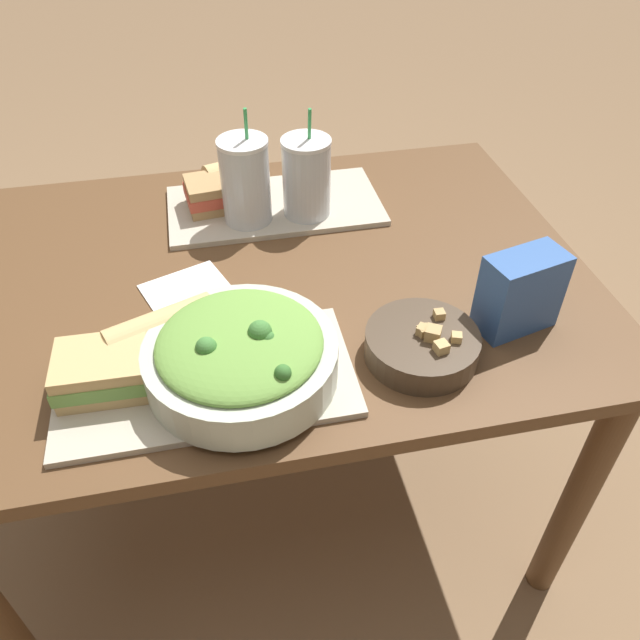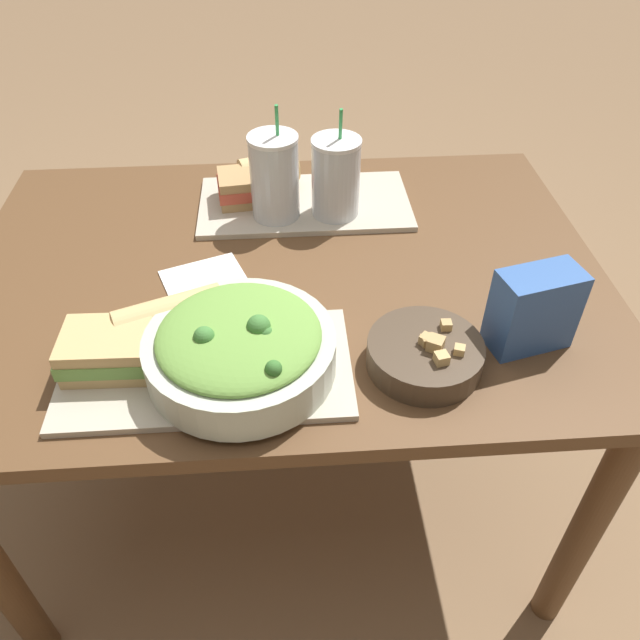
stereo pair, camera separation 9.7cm
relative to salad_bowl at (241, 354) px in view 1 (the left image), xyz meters
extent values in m
plane|color=#846647|center=(0.07, 0.27, -0.76)|extent=(12.00, 12.00, 0.00)
cube|color=brown|center=(0.07, 0.27, -0.07)|extent=(1.23, 0.88, 0.03)
cylinder|color=brown|center=(0.63, -0.11, -0.43)|extent=(0.06, 0.06, 0.68)
cylinder|color=brown|center=(-0.48, 0.66, -0.43)|extent=(0.06, 0.06, 0.68)
cylinder|color=brown|center=(0.63, 0.66, -0.43)|extent=(0.06, 0.06, 0.68)
cube|color=#BCB29E|center=(-0.06, 0.01, -0.05)|extent=(0.46, 0.24, 0.01)
cube|color=#BCB29E|center=(0.13, 0.50, -0.05)|extent=(0.46, 0.24, 0.01)
cylinder|color=beige|center=(0.00, 0.00, -0.01)|extent=(0.30, 0.30, 0.06)
ellipsoid|color=#6B9E42|center=(0.00, 0.00, 0.02)|extent=(0.25, 0.25, 0.05)
sphere|color=#427F38|center=(0.03, 0.00, 0.04)|extent=(0.04, 0.04, 0.04)
sphere|color=#38702D|center=(0.05, -0.09, 0.04)|extent=(0.02, 0.02, 0.02)
sphere|color=#427F38|center=(0.04, -0.01, 0.04)|extent=(0.02, 0.02, 0.02)
sphere|color=#427F38|center=(-0.05, -0.02, 0.04)|extent=(0.03, 0.03, 0.03)
cube|color=beige|center=(0.01, -0.03, 0.03)|extent=(0.03, 0.04, 0.01)
cube|color=beige|center=(0.02, 0.02, 0.03)|extent=(0.04, 0.06, 0.01)
cube|color=beige|center=(0.01, 0.05, 0.03)|extent=(0.05, 0.03, 0.01)
cylinder|color=#473828|center=(0.29, 0.00, -0.03)|extent=(0.19, 0.19, 0.05)
cylinder|color=#4C2814|center=(0.29, 0.00, -0.02)|extent=(0.17, 0.17, 0.01)
cube|color=tan|center=(0.30, -0.05, 0.00)|extent=(0.02, 0.02, 0.02)
cube|color=tan|center=(0.29, 0.00, 0.00)|extent=(0.02, 0.02, 0.02)
cube|color=tan|center=(0.29, 0.00, 0.00)|extent=(0.03, 0.03, 0.02)
cube|color=tan|center=(0.34, -0.03, -0.01)|extent=(0.02, 0.02, 0.02)
cube|color=tan|center=(0.33, 0.03, -0.01)|extent=(0.02, 0.02, 0.02)
cube|color=tan|center=(0.30, -0.02, 0.00)|extent=(0.03, 0.03, 0.02)
cube|color=tan|center=(-0.21, 0.02, -0.04)|extent=(0.14, 0.11, 0.02)
cube|color=#6B9E47|center=(-0.21, 0.02, -0.01)|extent=(0.14, 0.11, 0.02)
cube|color=tan|center=(-0.21, 0.02, 0.01)|extent=(0.14, 0.11, 0.02)
cylinder|color=tan|center=(-0.12, 0.09, -0.01)|extent=(0.19, 0.13, 0.07)
cylinder|color=beige|center=(-0.04, 0.12, -0.01)|extent=(0.03, 0.06, 0.06)
cube|color=tan|center=(0.01, 0.52, -0.04)|extent=(0.15, 0.11, 0.02)
cube|color=#C64C38|center=(0.01, 0.52, -0.01)|extent=(0.15, 0.11, 0.02)
cube|color=tan|center=(0.01, 0.52, 0.01)|extent=(0.15, 0.11, 0.02)
cylinder|color=tan|center=(0.05, 0.58, -0.01)|extent=(0.14, 0.10, 0.07)
cylinder|color=beige|center=(0.11, 0.60, -0.01)|extent=(0.02, 0.06, 0.06)
cylinder|color=silver|center=(0.06, 0.45, 0.04)|extent=(0.10, 0.10, 0.17)
cylinder|color=black|center=(0.06, 0.45, 0.03)|extent=(0.09, 0.09, 0.14)
cylinder|color=white|center=(0.06, 0.45, 0.13)|extent=(0.10, 0.10, 0.01)
cylinder|color=green|center=(0.07, 0.45, 0.16)|extent=(0.01, 0.02, 0.07)
cylinder|color=silver|center=(0.19, 0.45, 0.03)|extent=(0.10, 0.10, 0.16)
cylinder|color=maroon|center=(0.19, 0.45, 0.02)|extent=(0.09, 0.09, 0.13)
cylinder|color=white|center=(0.19, 0.45, 0.12)|extent=(0.10, 0.10, 0.01)
cylinder|color=green|center=(0.20, 0.45, 0.15)|extent=(0.01, 0.02, 0.07)
cube|color=#335BA3|center=(0.47, 0.04, 0.01)|extent=(0.15, 0.10, 0.14)
cube|color=white|center=(-0.08, 0.26, -0.06)|extent=(0.18, 0.15, 0.00)
camera|label=1|loc=(-0.02, -0.69, 0.67)|focal=35.00mm
camera|label=2|loc=(0.08, -0.70, 0.67)|focal=35.00mm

